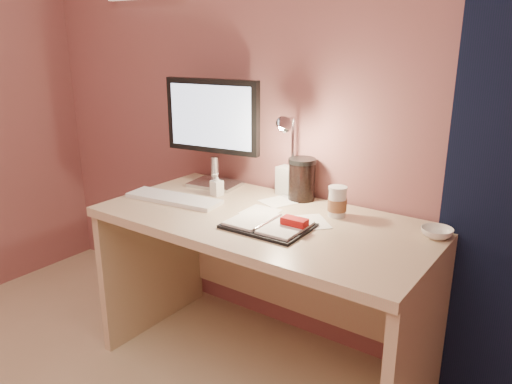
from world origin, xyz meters
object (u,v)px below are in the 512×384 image
Objects in this scene: lotion_bottle at (217,184)px; dark_jar at (302,181)px; planner at (270,225)px; product_box at (287,181)px; desk_lamp at (277,147)px; monitor at (213,123)px; bowl at (437,233)px; desk at (274,261)px; coffee_cup at (337,202)px; keyboard at (174,199)px.

dark_jar is (0.35, 0.18, 0.03)m from lotion_bottle.
product_box is at bearing 112.26° from planner.
product_box is 0.21m from desk_lamp.
bowl is (1.10, -0.03, -0.29)m from monitor.
planner reaches higher than bowl.
coffee_cup is (0.24, 0.11, 0.29)m from desk.
desk_lamp reaches higher than product_box.
monitor reaches higher than bowl.
monitor is 3.91× the size of product_box.
planner reaches higher than keyboard.
product_box is at bearing 37.98° from keyboard.
lotion_bottle is 0.34m from desk_lamp.
desk_lamp is (0.27, 0.09, 0.19)m from lotion_bottle.
monitor is 1.14m from bowl.
lotion_bottle is at bearing -138.28° from product_box.
keyboard is (-0.46, -0.13, 0.24)m from desk.
monitor is at bearing 163.58° from desk_lamp.
desk_lamp reaches higher than keyboard.
monitor reaches higher than product_box.
coffee_cup is 0.74× the size of dark_jar.
product_box is (-0.73, 0.12, 0.05)m from bowl.
product_box reaches higher than keyboard.
monitor reaches higher than lotion_bottle.
keyboard is 2.65× the size of dark_jar.
desk is at bearing -27.15° from monitor.
desk_lamp is (-0.08, 0.13, 0.47)m from desk.
planner is 0.62m from bowl.
monitor is 0.30m from lotion_bottle.
monitor is 4.93× the size of lotion_bottle.
lotion_bottle is at bearing -175.35° from bowl.
monitor is 0.45m from product_box.
product_box is (-0.09, 0.02, -0.02)m from dark_jar.
bowl is at bearing -5.49° from product_box.
desk is 0.70m from bowl.
planner is at bearing -74.05° from desk_lamp.
lotion_bottle reaches higher than bowl.
dark_jar is 1.28× the size of product_box.
product_box is at bearing 158.11° from coffee_cup.
dark_jar reaches higher than desk.
product_box is (-0.32, 0.13, 0.01)m from coffee_cup.
monitor is at bearing 133.71° from lotion_bottle.
keyboard is at bearing -163.58° from desk.
desk is 0.53m from keyboard.
bowl reaches higher than keyboard.
desk_lamp is at bearing 27.85° from keyboard.
lotion_bottle is at bearing -174.14° from desk_lamp.
planner is (0.09, -0.16, 0.24)m from desk.
planner is at bearing -153.58° from bowl.
product_box is at bearing 81.46° from desk_lamp.
dark_jar is at bearing 29.74° from keyboard.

